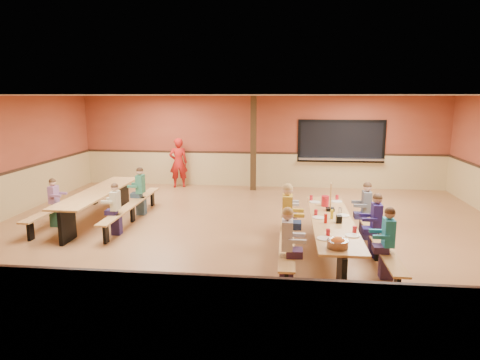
# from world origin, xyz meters

# --- Properties ---
(ground) EXTENTS (12.00, 12.00, 0.00)m
(ground) POSITION_xyz_m (0.00, 0.00, 0.00)
(ground) COLOR brown
(ground) RESTS_ON ground
(room_envelope) EXTENTS (12.04, 10.04, 3.02)m
(room_envelope) POSITION_xyz_m (0.00, 0.00, 0.69)
(room_envelope) COLOR brown
(room_envelope) RESTS_ON ground
(kitchen_pass_through) EXTENTS (2.78, 0.28, 1.38)m
(kitchen_pass_through) POSITION_xyz_m (2.60, 4.96, 1.49)
(kitchen_pass_through) COLOR black
(kitchen_pass_through) RESTS_ON ground
(structural_post) EXTENTS (0.18, 0.18, 3.00)m
(structural_post) POSITION_xyz_m (-0.20, 4.40, 1.50)
(structural_post) COLOR black
(structural_post) RESTS_ON ground
(cafeteria_table_main) EXTENTS (1.91, 3.70, 0.74)m
(cafeteria_table_main) POSITION_xyz_m (1.71, -1.36, 0.53)
(cafeteria_table_main) COLOR #B78648
(cafeteria_table_main) RESTS_ON ground
(cafeteria_table_second) EXTENTS (1.91, 3.70, 0.74)m
(cafeteria_table_second) POSITION_xyz_m (-3.64, 0.53, 0.53)
(cafeteria_table_second) COLOR #B78648
(cafeteria_table_second) RESTS_ON ground
(seated_child_white_left) EXTENTS (0.38, 0.31, 1.24)m
(seated_child_white_left) POSITION_xyz_m (0.89, -2.52, 0.62)
(seated_child_white_left) COLOR silver
(seated_child_white_left) RESTS_ON ground
(seated_adult_yellow) EXTENTS (0.42, 0.34, 1.31)m
(seated_adult_yellow) POSITION_xyz_m (0.89, -1.02, 0.66)
(seated_adult_yellow) COLOR gold
(seated_adult_yellow) RESTS_ON ground
(seated_child_grey_left) EXTENTS (0.32, 0.26, 1.11)m
(seated_child_grey_left) POSITION_xyz_m (0.89, -0.24, 0.56)
(seated_child_grey_left) COLOR #BBBBBB
(seated_child_grey_left) RESTS_ON ground
(seated_child_teal_right) EXTENTS (0.36, 0.30, 1.20)m
(seated_child_teal_right) POSITION_xyz_m (2.54, -2.17, 0.60)
(seated_child_teal_right) COLOR teal
(seated_child_teal_right) RESTS_ON ground
(seated_child_navy_right) EXTENTS (0.37, 0.30, 1.21)m
(seated_child_navy_right) POSITION_xyz_m (2.54, -1.20, 0.60)
(seated_child_navy_right) COLOR navy
(seated_child_navy_right) RESTS_ON ground
(seated_child_char_right) EXTENTS (0.37, 0.30, 1.21)m
(seated_child_char_right) POSITION_xyz_m (2.54, -0.17, 0.60)
(seated_child_char_right) COLOR #545960
(seated_child_char_right) RESTS_ON ground
(seated_child_purple_sec) EXTENTS (0.32, 0.27, 1.12)m
(seated_child_purple_sec) POSITION_xyz_m (-4.46, -0.03, 0.56)
(seated_child_purple_sec) COLOR #865882
(seated_child_purple_sec) RESTS_ON ground
(seated_child_green_sec) EXTENTS (0.37, 0.30, 1.20)m
(seated_child_green_sec) POSITION_xyz_m (-2.81, 1.16, 0.60)
(seated_child_green_sec) COLOR #2D7254
(seated_child_green_sec) RESTS_ON ground
(seated_child_tan_sec) EXTENTS (0.33, 0.27, 1.13)m
(seated_child_tan_sec) POSITION_xyz_m (-2.81, -0.45, 0.56)
(seated_child_tan_sec) COLOR beige
(seated_child_tan_sec) RESTS_ON ground
(standing_woman) EXTENTS (0.69, 0.57, 1.64)m
(standing_woman) POSITION_xyz_m (-2.69, 4.55, 0.82)
(standing_woman) COLOR #A41712
(standing_woman) RESTS_ON ground
(punch_pitcher) EXTENTS (0.16, 0.16, 0.22)m
(punch_pitcher) POSITION_xyz_m (1.67, -0.36, 0.85)
(punch_pitcher) COLOR red
(punch_pitcher) RESTS_ON cafeteria_table_main
(chip_bowl) EXTENTS (0.32, 0.32, 0.15)m
(chip_bowl) POSITION_xyz_m (1.64, -2.85, 0.81)
(chip_bowl) COLOR orange
(chip_bowl) RESTS_ON cafeteria_table_main
(napkin_dispenser) EXTENTS (0.10, 0.14, 0.13)m
(napkin_dispenser) POSITION_xyz_m (1.82, -1.52, 0.80)
(napkin_dispenser) COLOR black
(napkin_dispenser) RESTS_ON cafeteria_table_main
(condiment_mustard) EXTENTS (0.06, 0.06, 0.17)m
(condiment_mustard) POSITION_xyz_m (1.71, -1.27, 0.82)
(condiment_mustard) COLOR yellow
(condiment_mustard) RESTS_ON cafeteria_table_main
(condiment_ketchup) EXTENTS (0.06, 0.06, 0.17)m
(condiment_ketchup) POSITION_xyz_m (1.57, -1.58, 0.82)
(condiment_ketchup) COLOR #B2140F
(condiment_ketchup) RESTS_ON cafeteria_table_main
(table_paddle) EXTENTS (0.16, 0.16, 0.56)m
(table_paddle) POSITION_xyz_m (1.74, -0.71, 0.88)
(table_paddle) COLOR black
(table_paddle) RESTS_ON cafeteria_table_main
(place_settings) EXTENTS (0.65, 3.30, 0.11)m
(place_settings) POSITION_xyz_m (1.71, -1.36, 0.80)
(place_settings) COLOR beige
(place_settings) RESTS_ON cafeteria_table_main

